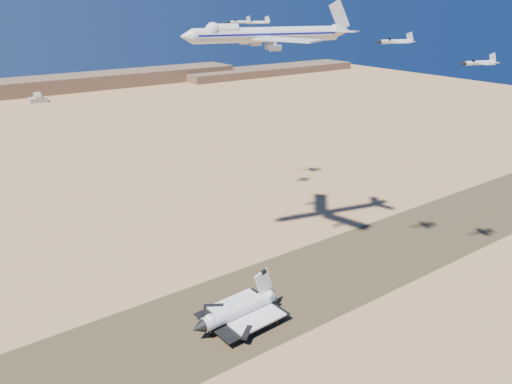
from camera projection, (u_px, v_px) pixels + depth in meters
ground at (244, 308)px, 188.47m from camera, size 1200.00×1200.00×0.00m
runway at (244, 308)px, 188.45m from camera, size 600.00×50.00×0.06m
ridgeline at (48, 88)px, 620.94m from camera, size 960.00×90.00×18.00m
shuttle at (238, 312)px, 178.04m from camera, size 36.26×23.31×17.85m
carrier_747 at (262, 35)px, 194.45m from camera, size 71.60×53.79×17.84m
crew_a at (270, 325)px, 177.24m from camera, size 0.63×0.78×1.86m
crew_b at (277, 322)px, 178.41m from camera, size 0.96×1.02×1.84m
crew_c at (263, 324)px, 177.46m from camera, size 1.20×0.84×1.85m
chase_jet_a at (395, 41)px, 179.38m from camera, size 15.53×9.09×3.97m
chase_jet_b at (479, 63)px, 177.11m from camera, size 16.04×9.29×4.08m
chase_jet_c at (240, 22)px, 241.65m from camera, size 13.75×7.53×3.43m
chase_jet_d at (257, 22)px, 261.92m from camera, size 15.33×9.34×3.98m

